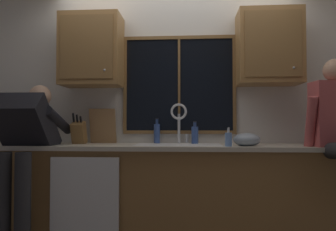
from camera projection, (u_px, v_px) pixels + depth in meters
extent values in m
cube|color=silver|center=(175.00, 109.00, 3.38)|extent=(5.85, 0.12, 2.55)
cube|color=black|center=(179.00, 85.00, 3.31)|extent=(1.10, 0.02, 0.95)
cube|color=brown|center=(179.00, 38.00, 3.32)|extent=(1.17, 0.02, 0.04)
cube|color=brown|center=(179.00, 132.00, 3.29)|extent=(1.17, 0.02, 0.04)
cube|color=brown|center=(125.00, 85.00, 3.34)|extent=(0.03, 0.02, 0.95)
cube|color=brown|center=(234.00, 84.00, 3.26)|extent=(0.03, 0.02, 0.95)
cube|color=brown|center=(179.00, 85.00, 3.30)|extent=(0.02, 0.02, 0.95)
cube|color=olive|center=(173.00, 196.00, 3.00)|extent=(3.45, 0.58, 0.88)
cube|color=beige|center=(173.00, 147.00, 3.00)|extent=(3.51, 0.62, 0.04)
cube|color=white|center=(84.00, 200.00, 2.74)|extent=(0.60, 0.02, 0.74)
cube|color=#9E703D|center=(92.00, 51.00, 3.23)|extent=(0.60, 0.33, 0.72)
cube|color=olive|center=(86.00, 46.00, 3.06)|extent=(0.52, 0.01, 0.62)
sphere|color=#B2B2B7|center=(104.00, 70.00, 3.03)|extent=(0.02, 0.02, 0.02)
cube|color=#9E703D|center=(269.00, 48.00, 3.11)|extent=(0.60, 0.33, 0.72)
cube|color=olive|center=(273.00, 43.00, 2.94)|extent=(0.52, 0.01, 0.62)
sphere|color=#B2B2B7|center=(294.00, 68.00, 2.91)|extent=(0.02, 0.02, 0.02)
cube|color=silver|center=(178.00, 146.00, 3.00)|extent=(0.80, 0.46, 0.02)
cube|color=beige|center=(157.00, 156.00, 3.01)|extent=(0.36, 0.42, 0.20)
cube|color=beige|center=(199.00, 157.00, 2.99)|extent=(0.36, 0.42, 0.20)
cube|color=silver|center=(178.00, 156.00, 3.00)|extent=(0.04, 0.42, 0.20)
cylinder|color=silver|center=(179.00, 129.00, 3.23)|extent=(0.03, 0.03, 0.30)
torus|color=silver|center=(179.00, 112.00, 3.17)|extent=(0.16, 0.02, 0.16)
cylinder|color=silver|center=(187.00, 138.00, 3.22)|extent=(0.03, 0.03, 0.09)
cylinder|color=#262628|center=(3.00, 206.00, 2.63)|extent=(0.13, 0.13, 0.88)
cylinder|color=#262628|center=(23.00, 206.00, 2.62)|extent=(0.13, 0.13, 0.88)
cube|color=black|center=(26.00, 126.00, 2.83)|extent=(0.44, 0.55, 0.58)
sphere|color=tan|center=(40.00, 96.00, 3.11)|extent=(0.21, 0.21, 0.21)
cylinder|color=black|center=(13.00, 121.00, 3.03)|extent=(0.09, 0.52, 0.26)
cylinder|color=black|center=(58.00, 121.00, 3.00)|extent=(0.09, 0.52, 0.26)
cube|color=#B24C4C|center=(336.00, 114.00, 2.75)|extent=(0.42, 0.25, 0.56)
sphere|color=tan|center=(335.00, 70.00, 2.76)|extent=(0.20, 0.20, 0.20)
cylinder|color=#B24C4C|center=(311.00, 123.00, 2.71)|extent=(0.08, 0.20, 0.47)
cube|color=brown|center=(79.00, 133.00, 3.14)|extent=(0.12, 0.18, 0.25)
cylinder|color=black|center=(74.00, 118.00, 3.09)|extent=(0.02, 0.05, 0.09)
cylinder|color=black|center=(77.00, 118.00, 3.09)|extent=(0.02, 0.04, 0.08)
cylinder|color=black|center=(81.00, 119.00, 3.09)|extent=(0.02, 0.04, 0.06)
cube|color=#997047|center=(103.00, 126.00, 3.27)|extent=(0.27, 0.09, 0.36)
ellipsoid|color=#8C99A8|center=(247.00, 140.00, 2.85)|extent=(0.24, 0.24, 0.12)
cylinder|color=#668CCC|center=(228.00, 139.00, 2.78)|extent=(0.06, 0.06, 0.12)
cylinder|color=silver|center=(228.00, 131.00, 2.78)|extent=(0.02, 0.02, 0.04)
cylinder|color=silver|center=(229.00, 128.00, 2.76)|extent=(0.01, 0.04, 0.01)
cylinder|color=#334C8C|center=(195.00, 135.00, 3.16)|extent=(0.07, 0.07, 0.17)
cylinder|color=navy|center=(195.00, 124.00, 3.16)|extent=(0.03, 0.03, 0.04)
cylinder|color=black|center=(195.00, 122.00, 3.16)|extent=(0.03, 0.03, 0.01)
cylinder|color=#334C8C|center=(157.00, 134.00, 3.25)|extent=(0.06, 0.06, 0.20)
cylinder|color=navy|center=(157.00, 122.00, 3.25)|extent=(0.03, 0.03, 0.05)
cylinder|color=black|center=(157.00, 119.00, 3.25)|extent=(0.03, 0.03, 0.01)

